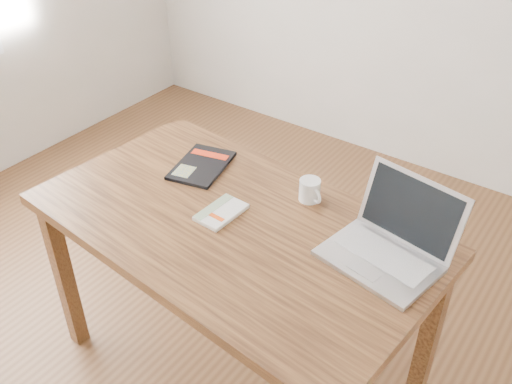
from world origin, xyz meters
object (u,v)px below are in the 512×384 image
Objects in this scene: white_guidebook at (221,212)px; coffee_mug at (310,190)px; desk at (233,242)px; laptop at (390,242)px; black_guidebook at (202,165)px.

white_guidebook is 0.31m from coffee_mug.
white_guidebook reaches higher than desk.
coffee_mug is (-0.34, 0.10, -0.01)m from laptop.
laptop is at bearing 21.47° from desk.
white_guidebook is 0.47× the size of laptop.
laptop is (0.77, -0.05, 0.04)m from black_guidebook.
desk is 3.70× the size of laptop.
coffee_mug is (0.43, 0.06, 0.03)m from black_guidebook.
desk is 0.31m from coffee_mug.
white_guidebook reaches higher than black_guidebook.
laptop is 3.76× the size of coffee_mug.
laptop is (0.48, 0.14, 0.14)m from desk.
black_guidebook is (-0.24, 0.18, -0.00)m from white_guidebook.
laptop is 0.36m from coffee_mug.
laptop is at bearing 10.91° from coffee_mug.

